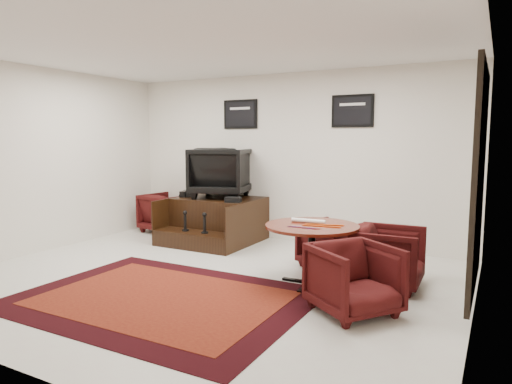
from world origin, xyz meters
The scene contains 16 objects.
ground centered at (0.00, 0.00, 0.00)m, with size 6.00×6.00×0.00m, color silver.
room_shell centered at (0.41, 0.12, 1.79)m, with size 6.02×5.02×2.81m.
area_rug centered at (0.01, -0.78, 0.01)m, with size 3.08×2.31×0.01m.
shine_podium centered at (-1.04, 1.90, 0.33)m, with size 1.41×1.45×0.72m.
shine_chair centered at (-1.04, 2.05, 1.20)m, with size 0.92×0.86×0.94m, color black.
shoes_pair centered at (-1.59, 1.86, 0.78)m, with size 0.29×0.33×0.10m.
polish_kit centered at (-0.54, 1.62, 0.77)m, with size 0.24×0.17×0.08m, color black.
umbrella_black centered at (-1.84, 1.80, 0.42)m, with size 0.31×0.12×0.83m, color black, non-canonical shape.
umbrella_hooked centered at (-1.87, 1.88, 0.40)m, with size 0.30×0.11×0.80m, color black, non-canonical shape.
armchair_side centered at (-2.28, 2.09, 0.39)m, with size 0.77×0.72×0.79m, color black.
meeting_table centered at (1.25, 0.45, 0.63)m, with size 1.10×1.10×0.72m.
table_chair_back centered at (1.19, 1.29, 0.35)m, with size 0.67×0.63×0.69m, color black.
table_chair_window centered at (2.06, 0.81, 0.39)m, with size 0.75×0.71×0.78m, color black.
table_chair_corner centered at (1.95, -0.20, 0.38)m, with size 0.74×0.69×0.76m, color black.
paper_roll centered at (1.16, 0.54, 0.74)m, with size 0.05×0.05×0.42m, color white.
table_clutter centered at (1.35, 0.40, 0.73)m, with size 0.57×0.37×0.01m.
Camera 1 is at (3.16, -4.50, 1.72)m, focal length 32.00 mm.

